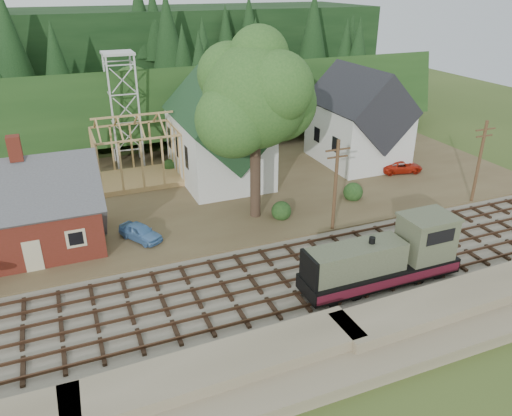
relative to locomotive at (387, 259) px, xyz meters
name	(u,v)px	position (x,y,z in m)	size (l,w,h in m)	color
ground	(283,281)	(-6.34, 3.00, -2.02)	(140.00, 140.00, 0.00)	#384C1E
embankment	(347,358)	(-6.34, -5.50, -2.02)	(64.00, 5.00, 1.60)	#7F7259
railroad_bed	(283,280)	(-6.34, 3.00, -1.94)	(64.00, 11.00, 0.16)	#726B5B
village_flat	(207,188)	(-6.34, 21.00, -1.87)	(64.00, 26.00, 0.30)	brown
hillside	(157,129)	(-6.34, 45.00, -2.02)	(70.00, 28.00, 8.00)	#1E3F19
ridge	(136,104)	(-6.34, 61.00, -2.02)	(80.00, 20.00, 12.00)	black
depot	(29,214)	(-22.34, 14.00, 1.19)	(10.80, 7.41, 9.00)	#582014
church	(219,133)	(-4.34, 22.68, 3.16)	(8.40, 15.17, 13.00)	silver
farmhouse	(358,122)	(11.66, 22.00, 2.84)	(8.40, 10.80, 10.60)	silver
timber_frame	(137,154)	(-12.34, 25.00, 1.24)	(8.20, 6.20, 6.99)	tan
lattice_tower	(120,75)	(-12.34, 31.00, 8.01)	(3.20, 3.20, 12.12)	silver
big_tree	(257,103)	(-4.18, 13.08, 8.19)	(10.90, 8.40, 14.70)	#38281E
telegraph_pole_near	(335,185)	(0.66, 8.20, 2.22)	(2.20, 0.28, 8.00)	#4C331E
telegraph_pole_far	(479,161)	(15.66, 8.20, 2.22)	(2.20, 0.28, 8.00)	#4C331E
locomotive	(387,259)	(0.00, 0.00, 0.00)	(11.27, 2.82, 4.53)	black
car_blue	(140,232)	(-14.51, 12.34, -1.06)	(1.58, 3.92, 1.33)	#6095CE
car_green	(10,256)	(-24.01, 12.33, -1.18)	(1.15, 3.30, 1.09)	#8FB27B
car_red	(401,166)	(14.21, 17.06, -1.09)	(2.12, 4.59, 1.28)	red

